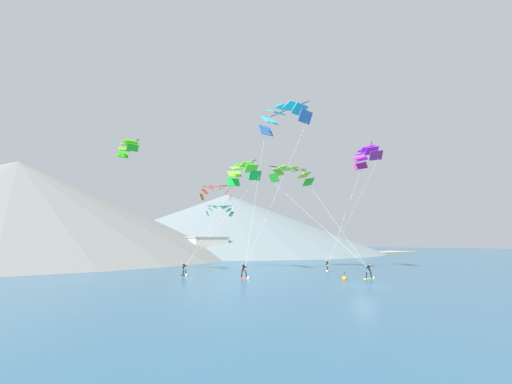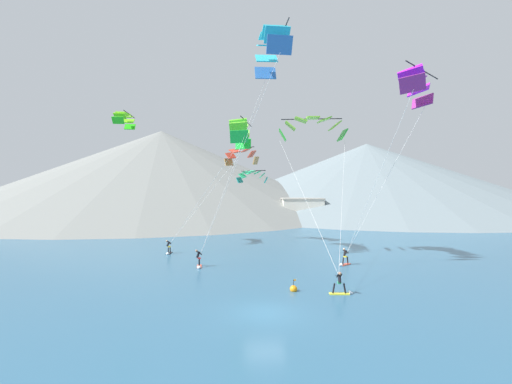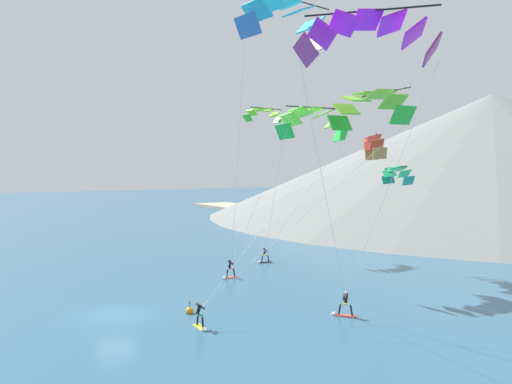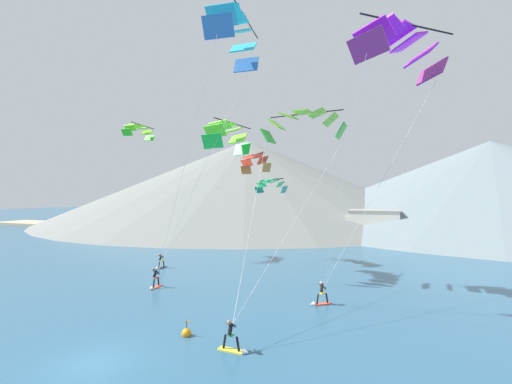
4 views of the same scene
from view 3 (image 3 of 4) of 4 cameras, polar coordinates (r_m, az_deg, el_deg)
ground_plane at (r=36.40m, az=-15.78°, el=-13.37°), size 400.00×400.00×0.00m
kitesurfer_near_lead at (r=32.30m, az=-6.30°, el=-14.38°), size 1.75×0.62×1.76m
kitesurfer_near_trail at (r=46.29m, az=-3.14°, el=-9.12°), size 0.69×1.78×1.79m
kitesurfer_mid_center at (r=35.26m, az=9.84°, el=-12.96°), size 1.58×1.44×1.76m
kitesurfer_far_left at (r=53.67m, az=0.84°, el=-7.57°), size 0.64×1.75×1.66m
parafoil_kite_near_lead at (r=39.17m, az=12.69°, el=9.60°), size 7.70×14.97×14.49m
parafoil_kite_near_trail at (r=41.63m, az=3.32°, el=19.20°), size 8.73×8.64×21.76m
parafoil_kite_mid_center at (r=28.65m, az=12.65°, el=17.16°), size 8.35×7.38×17.02m
parafoil_kite_far_left at (r=46.14m, az=6.51°, el=8.10°), size 9.61×7.21×14.30m
parafoil_kite_distant_high_outer at (r=51.44m, az=15.79°, el=2.09°), size 4.70×2.77×1.90m
parafoil_kite_distant_low_drift at (r=61.19m, az=0.85°, el=8.99°), size 1.66×5.19×1.73m
parafoil_kite_distant_mid_solo at (r=51.40m, az=13.30°, el=5.31°), size 5.04×4.22×2.52m
race_marker_buoy at (r=35.74m, az=-7.59°, el=-13.34°), size 0.56×0.56×1.02m
shore_building_promenade_mid at (r=90.86m, az=13.12°, el=-2.53°), size 9.56×5.96×3.83m
shore_building_quay_east at (r=79.59m, az=22.09°, el=-3.12°), size 7.18×4.66×4.55m
mountain_peak_west_ridge at (r=119.26m, az=25.24°, el=3.86°), size 121.53×121.53×26.16m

